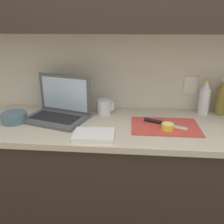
# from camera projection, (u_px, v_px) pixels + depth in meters

# --- Properties ---
(wall_back) EXTENTS (5.20, 0.38, 2.60)m
(wall_back) POSITION_uv_depth(u_px,v_px,m) (172.00, 9.00, 1.42)
(wall_back) COLOR silver
(wall_back) RESTS_ON ground_plane
(counter_unit) EXTENTS (2.35, 0.61, 0.89)m
(counter_unit) POSITION_uv_depth(u_px,v_px,m) (166.00, 185.00, 1.59)
(counter_unit) COLOR #332823
(counter_unit) RESTS_ON ground_plane
(laptop) EXTENTS (0.44, 0.36, 0.27)m
(laptop) POSITION_uv_depth(u_px,v_px,m) (59.00, 108.00, 1.53)
(laptop) COLOR #515156
(laptop) RESTS_ON counter_unit
(cutting_board) EXTENTS (0.40, 0.26, 0.01)m
(cutting_board) POSITION_uv_depth(u_px,v_px,m) (165.00, 126.00, 1.41)
(cutting_board) COLOR #D1473D
(cutting_board) RESTS_ON counter_unit
(knife) EXTENTS (0.25, 0.13, 0.02)m
(knife) POSITION_uv_depth(u_px,v_px,m) (158.00, 122.00, 1.44)
(knife) COLOR silver
(knife) RESTS_ON cutting_board
(lemon_half_cut) EXTENTS (0.07, 0.07, 0.04)m
(lemon_half_cut) POSITION_uv_depth(u_px,v_px,m) (168.00, 126.00, 1.36)
(lemon_half_cut) COLOR yellow
(lemon_half_cut) RESTS_ON cutting_board
(bottle_oil_tall) EXTENTS (0.07, 0.07, 0.25)m
(bottle_oil_tall) POSITION_uv_depth(u_px,v_px,m) (222.00, 98.00, 1.57)
(bottle_oil_tall) COLOR olive
(bottle_oil_tall) RESTS_ON counter_unit
(bottle_water_clear) EXTENTS (0.07, 0.07, 0.24)m
(bottle_water_clear) POSITION_uv_depth(u_px,v_px,m) (205.00, 98.00, 1.58)
(bottle_water_clear) COLOR silver
(bottle_water_clear) RESTS_ON counter_unit
(measuring_cup) EXTENTS (0.12, 0.10, 0.10)m
(measuring_cup) POSITION_uv_depth(u_px,v_px,m) (104.00, 107.00, 1.61)
(measuring_cup) COLOR silver
(measuring_cup) RESTS_ON counter_unit
(bowl_white) EXTENTS (0.16, 0.16, 0.06)m
(bowl_white) POSITION_uv_depth(u_px,v_px,m) (14.00, 118.00, 1.48)
(bowl_white) COLOR slate
(bowl_white) RESTS_ON counter_unit
(dish_towel) EXTENTS (0.22, 0.17, 0.02)m
(dish_towel) POSITION_uv_depth(u_px,v_px,m) (94.00, 135.00, 1.28)
(dish_towel) COLOR white
(dish_towel) RESTS_ON counter_unit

